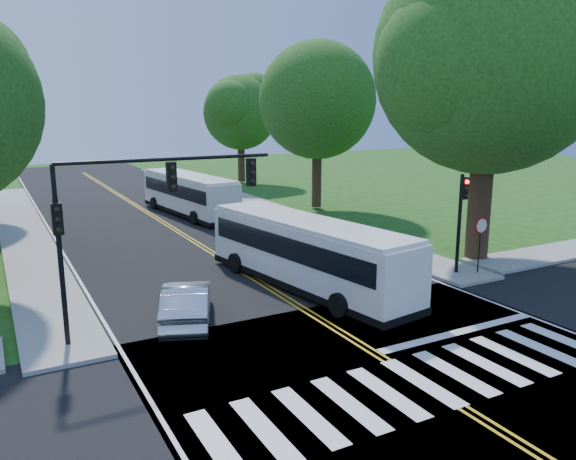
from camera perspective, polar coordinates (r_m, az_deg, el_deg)
ground at (r=16.66m, az=12.25°, el=-14.21°), size 140.00×140.00×0.00m
road at (r=31.67m, az=-9.35°, el=-1.27°), size 14.00×96.00×0.01m
cross_road at (r=16.65m, az=12.25°, el=-14.19°), size 60.00×12.00×0.01m
center_line at (r=35.39m, az=-11.49°, el=0.10°), size 0.36×70.00×0.01m
edge_line_w at (r=34.11m, az=-22.46°, el=-1.06°), size 0.12×70.00×0.01m
edge_line_e at (r=37.86m, az=-1.62°, el=1.14°), size 0.12×70.00×0.01m
crosswalk at (r=16.32m, az=13.43°, el=-14.80°), size 12.60×3.00×0.01m
stop_bar at (r=19.93m, az=17.00°, el=-9.87°), size 6.60×0.40×0.01m
sidewalk_nw at (r=36.92m, az=-25.30°, el=-0.25°), size 2.60×40.00×0.15m
sidewalk_ne at (r=41.15m, az=-1.64°, el=2.13°), size 2.60×40.00×0.15m
tree_ne_big at (r=28.47m, az=19.87°, el=16.18°), size 10.80×10.80×14.91m
tree_east_mid at (r=41.18m, az=3.02°, el=13.01°), size 8.40×8.40×11.93m
tree_east_far at (r=55.86m, az=-4.85°, el=11.79°), size 7.20×7.20×10.34m
signal_nw at (r=18.30m, az=-15.17°, el=2.51°), size 7.15×0.46×5.66m
signal_ne at (r=25.65m, az=17.18°, el=1.90°), size 0.30×0.46×4.40m
stop_sign at (r=26.09m, az=19.00°, el=-0.14°), size 0.76×0.08×2.53m
bus_lead at (r=23.20m, az=1.88°, el=-2.25°), size 4.08×11.33×2.87m
bus_follow at (r=39.74m, az=-10.05°, el=3.66°), size 3.56×11.07×2.81m
hatchback at (r=19.94m, az=-10.24°, el=-7.27°), size 3.06×4.69×1.46m
suv at (r=30.02m, az=3.32°, el=-0.46°), size 2.90×5.36×1.43m
dark_sedan at (r=30.56m, az=2.74°, el=-0.51°), size 2.60×4.17×1.13m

